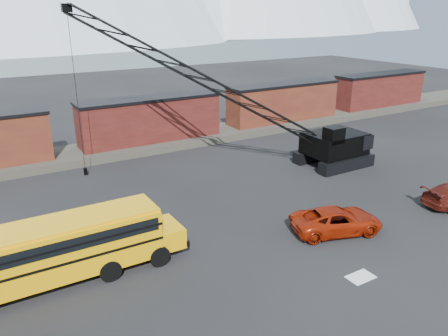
# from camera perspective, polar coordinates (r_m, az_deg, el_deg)

# --- Properties ---
(ground) EXTENTS (160.00, 160.00, 0.00)m
(ground) POSITION_cam_1_polar(r_m,az_deg,el_deg) (25.49, 9.94, -9.87)
(ground) COLOR black
(ground) RESTS_ON ground
(gravel_berm) EXTENTS (120.00, 5.00, 0.70)m
(gravel_berm) POSITION_cam_1_polar(r_m,az_deg,el_deg) (42.98, -9.40, 3.19)
(gravel_berm) COLOR #4B473E
(gravel_berm) RESTS_ON ground
(boxcar_mid) EXTENTS (13.70, 3.10, 4.17)m
(boxcar_mid) POSITION_cam_1_polar(r_m,az_deg,el_deg) (42.36, -9.58, 6.32)
(boxcar_mid) COLOR #551B18
(boxcar_mid) RESTS_ON gravel_berm
(boxcar_east_near) EXTENTS (13.70, 3.10, 4.17)m
(boxcar_east_near) POSITION_cam_1_polar(r_m,az_deg,el_deg) (50.28, 7.75, 8.55)
(boxcar_east_near) COLOR #431813
(boxcar_east_near) RESTS_ON gravel_berm
(boxcar_east_far) EXTENTS (13.70, 3.10, 4.17)m
(boxcar_east_far) POSITION_cam_1_polar(r_m,az_deg,el_deg) (61.43, 19.70, 9.65)
(boxcar_east_far) COLOR #551B18
(boxcar_east_far) RESTS_ON gravel_berm
(snow_patch) EXTENTS (1.40, 0.90, 0.02)m
(snow_patch) POSITION_cam_1_polar(r_m,az_deg,el_deg) (23.44, 17.42, -13.43)
(snow_patch) COLOR silver
(snow_patch) RESTS_ON ground
(school_bus) EXTENTS (11.65, 2.65, 3.19)m
(school_bus) POSITION_cam_1_polar(r_m,az_deg,el_deg) (22.65, -20.32, -9.78)
(school_bus) COLOR #DE9904
(school_bus) RESTS_ON ground
(red_pickup) EXTENTS (5.97, 4.07, 1.52)m
(red_pickup) POSITION_cam_1_polar(r_m,az_deg,el_deg) (26.99, 14.49, -6.64)
(red_pickup) COLOR maroon
(red_pickup) RESTS_ON ground
(crawler_crane) EXTENTS (22.22, 10.91, 13.19)m
(crawler_crane) POSITION_cam_1_polar(r_m,az_deg,el_deg) (34.21, -2.72, 11.42)
(crawler_crane) COLOR black
(crawler_crane) RESTS_ON ground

